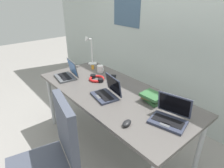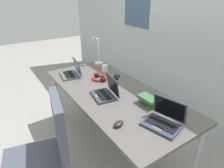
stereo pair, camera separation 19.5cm
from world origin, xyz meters
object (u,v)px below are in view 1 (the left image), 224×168
at_px(desk_lamp, 90,51).
at_px(headphones, 97,79).
at_px(pill_bottle, 93,66).
at_px(laptop_center, 107,93).
at_px(laptop_front_right, 170,116).
at_px(coffee_mug, 100,69).
at_px(laptop_near_mouse, 67,74).
at_px(cell_phone, 113,77).
at_px(computer_mouse, 127,123).
at_px(office_chair, 49,168).
at_px(book_stack, 152,97).

relative_size(desk_lamp, headphones, 1.87).
distance_m(desk_lamp, pill_bottle, 0.24).
height_order(laptop_center, laptop_front_right, laptop_front_right).
relative_size(headphones, coffee_mug, 1.89).
bearing_deg(laptop_near_mouse, headphones, 39.65).
bearing_deg(laptop_center, laptop_front_right, 11.84).
distance_m(laptop_near_mouse, headphones, 0.36).
xyz_separation_m(cell_phone, headphones, (-0.07, -0.19, 0.01)).
relative_size(desk_lamp, cell_phone, 2.94).
distance_m(computer_mouse, coffee_mug, 1.10).
height_order(laptop_center, office_chair, office_chair).
bearing_deg(book_stack, laptop_center, -142.79).
height_order(desk_lamp, computer_mouse, desk_lamp).
height_order(computer_mouse, cell_phone, computer_mouse).
height_order(computer_mouse, book_stack, book_stack).
bearing_deg(cell_phone, laptop_near_mouse, -173.62).
bearing_deg(headphones, computer_mouse, -20.74).
bearing_deg(computer_mouse, laptop_front_right, 42.92).
bearing_deg(pill_bottle, coffee_mug, 4.93).
bearing_deg(desk_lamp, laptop_center, -24.28).
bearing_deg(cell_phone, laptop_front_right, -56.15).
xyz_separation_m(laptop_front_right, book_stack, (-0.28, 0.13, 0.00)).
bearing_deg(laptop_center, headphones, 158.31).
bearing_deg(cell_phone, laptop_center, -91.25).
bearing_deg(computer_mouse, book_stack, 88.05).
bearing_deg(desk_lamp, pill_bottle, -24.24).
relative_size(pill_bottle, coffee_mug, 0.70).
bearing_deg(laptop_center, pill_bottle, 155.72).
xyz_separation_m(laptop_near_mouse, laptop_front_right, (1.28, 0.21, 0.00)).
relative_size(desk_lamp, book_stack, 1.86).
xyz_separation_m(headphones, coffee_mug, (-0.16, 0.17, 0.03)).
height_order(pill_bottle, office_chair, office_chair).
bearing_deg(coffee_mug, book_stack, -4.14).
bearing_deg(book_stack, desk_lamp, 174.06).
bearing_deg(headphones, cell_phone, 68.81).
height_order(laptop_near_mouse, computer_mouse, laptop_near_mouse).
height_order(laptop_near_mouse, coffee_mug, laptop_near_mouse).
bearing_deg(laptop_front_right, desk_lamp, 170.26).
xyz_separation_m(laptop_center, headphones, (-0.38, 0.15, -0.03)).
bearing_deg(computer_mouse, coffee_mug, 138.10).
relative_size(laptop_center, coffee_mug, 2.62).
height_order(desk_lamp, cell_phone, desk_lamp).
xyz_separation_m(laptop_center, cell_phone, (-0.31, 0.34, -0.04)).
bearing_deg(book_stack, headphones, -171.46).
bearing_deg(desk_lamp, coffee_mug, -11.00).
distance_m(desk_lamp, coffee_mug, 0.35).
height_order(laptop_front_right, office_chair, office_chair).
bearing_deg(pill_bottle, office_chair, -50.65).
distance_m(cell_phone, coffee_mug, 0.24).
bearing_deg(headphones, laptop_front_right, -1.17).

